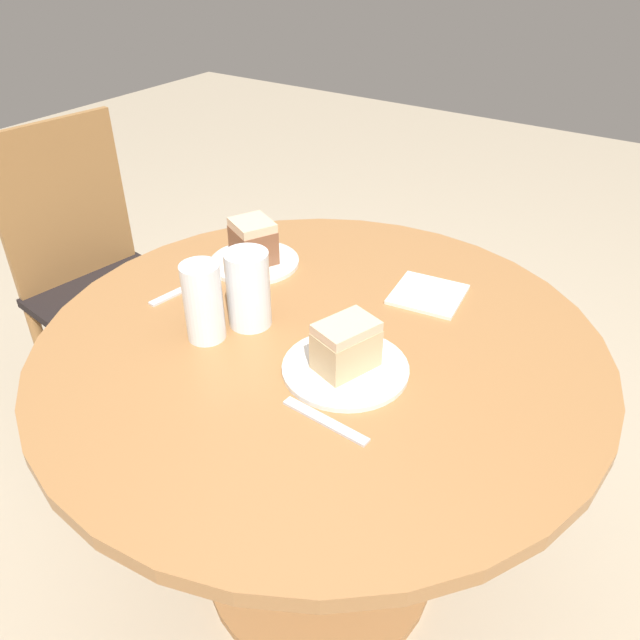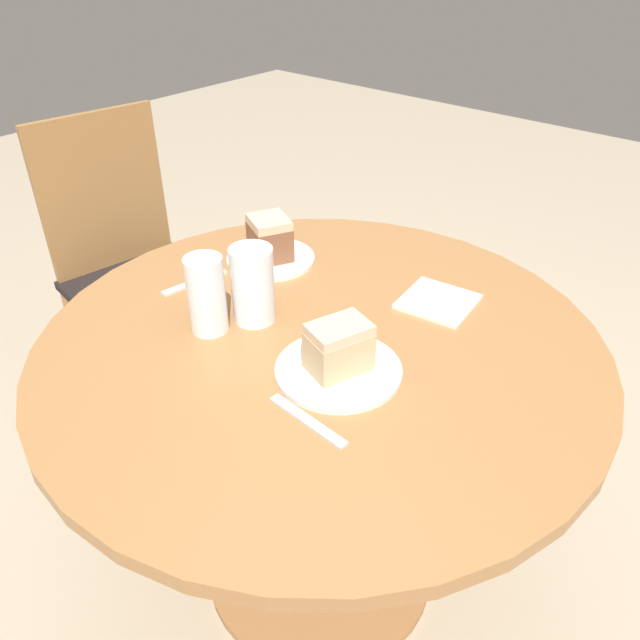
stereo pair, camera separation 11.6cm
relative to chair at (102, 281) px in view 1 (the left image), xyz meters
name	(u,v)px [view 1 (the left image)]	position (x,y,z in m)	size (l,w,h in m)	color
ground_plane	(320,564)	(-0.15, -0.87, -0.47)	(8.00, 8.00, 0.00)	tan
table	(320,407)	(-0.15, -0.87, 0.06)	(1.08, 1.08, 0.70)	#9E6B3D
chair	(102,281)	(0.00, 0.00, 0.00)	(0.45, 0.47, 0.91)	olive
plate_near	(345,368)	(-0.21, -0.96, 0.24)	(0.22, 0.22, 0.01)	silver
plate_far	(255,262)	(0.01, -0.58, 0.24)	(0.20, 0.20, 0.01)	silver
cake_slice_near	(346,345)	(-0.21, -0.96, 0.29)	(0.12, 0.10, 0.09)	tan
cake_slice_far	(253,241)	(0.01, -0.58, 0.29)	(0.11, 0.12, 0.10)	brown
glass_lemonade	(204,306)	(-0.27, -0.69, 0.30)	(0.07, 0.07, 0.15)	silver
glass_water	(249,293)	(-0.19, -0.73, 0.30)	(0.08, 0.08, 0.15)	silver
napkin_stack	(428,294)	(0.10, -0.97, 0.24)	(0.16, 0.16, 0.01)	silver
fork	(325,421)	(-0.34, -1.00, 0.23)	(0.03, 0.16, 0.00)	silver
spoon	(181,290)	(-0.18, -0.53, 0.23)	(0.16, 0.04, 0.00)	silver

